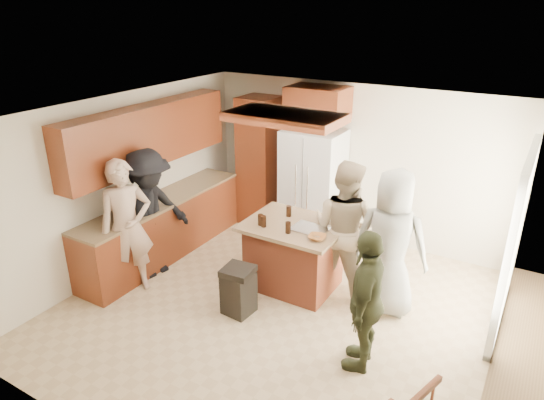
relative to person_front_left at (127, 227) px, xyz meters
The scene contains 11 objects.
person_front_left is the anchor object (origin of this frame).
person_behind_left 2.83m from the person_front_left, 30.91° to the left, with size 0.88×0.55×1.82m, color tan.
person_behind_right 3.35m from the person_front_left, 22.37° to the left, with size 0.91×0.59×1.87m, color gray.
person_side_right 3.22m from the person_front_left, ahead, with size 0.93×0.48×1.59m, color #333720.
person_counter 0.46m from the person_front_left, 94.58° to the left, with size 1.19×0.55×1.84m, color black.
left_cabinetry 1.00m from the person_front_left, 108.89° to the left, with size 0.64×3.00×2.30m.
back_wall_units 2.85m from the person_front_left, 77.95° to the left, with size 1.80×0.60×2.45m.
refrigerator 3.00m from the person_front_left, 62.81° to the left, with size 0.90×0.76×1.80m.
kitchen_island 2.22m from the person_front_left, 32.61° to the left, with size 1.28×1.03×0.93m.
island_items 2.28m from the person_front_left, 27.65° to the left, with size 0.98×0.60×0.15m.
trash_bin 1.68m from the person_front_left, 10.15° to the left, with size 0.39×0.39×0.63m.
Camera 1 is at (2.59, -4.47, 3.64)m, focal length 32.00 mm.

